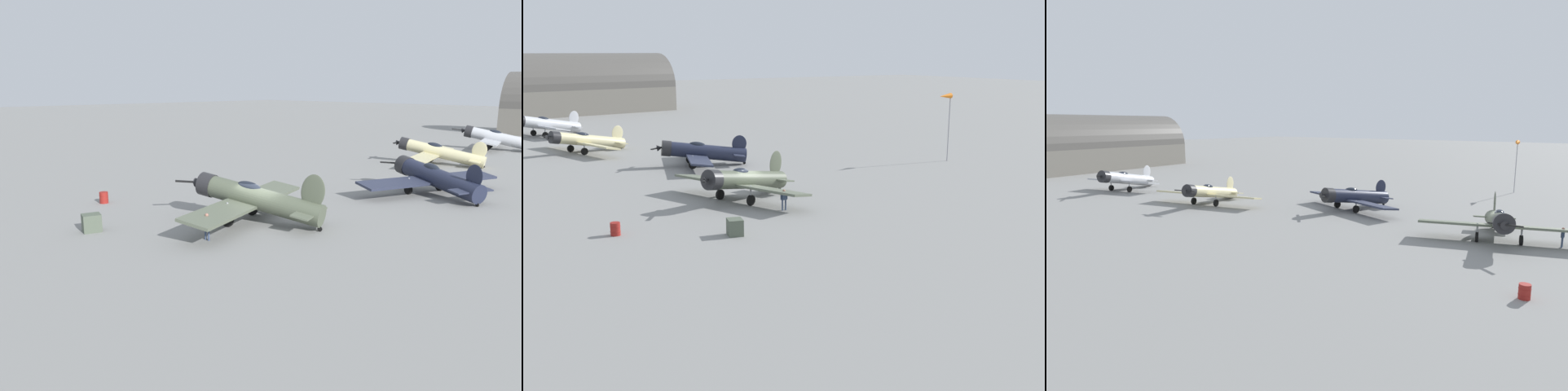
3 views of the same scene
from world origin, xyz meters
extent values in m
plane|color=gray|center=(0.00, 0.00, 0.00)|extent=(400.00, 400.00, 0.00)
cylinder|color=#4C5442|center=(0.00, 0.00, 1.54)|extent=(8.33, 4.07, 2.63)
cylinder|color=#232326|center=(-3.69, -1.28, 2.14)|extent=(1.56, 1.81, 1.64)
cone|color=#232326|center=(-4.30, -1.50, 2.24)|extent=(0.81, 0.81, 0.71)
cube|color=black|center=(-4.44, -1.55, 2.24)|extent=(1.49, 2.66, 0.44)
ellipsoid|color=black|center=(-0.78, -0.27, 2.27)|extent=(1.93, 1.30, 0.93)
cube|color=#565E4C|center=(-0.93, -0.32, 1.31)|extent=(6.03, 12.34, 0.49)
ellipsoid|color=#4C5442|center=(3.26, 1.13, 2.36)|extent=(1.74, 0.71, 2.32)
cube|color=#565E4C|center=(3.07, 1.07, 1.13)|extent=(2.16, 3.57, 0.26)
cylinder|color=#999BA0|center=(-0.87, -2.00, 0.96)|extent=(0.14, 0.14, 1.12)
cylinder|color=black|center=(-0.87, -2.00, 0.40)|extent=(0.82, 0.45, 0.80)
cylinder|color=#999BA0|center=(-1.92, 1.03, 0.96)|extent=(0.14, 0.14, 1.12)
cylinder|color=black|center=(-1.92, 1.03, 0.40)|extent=(0.82, 0.45, 0.80)
cylinder|color=black|center=(3.72, 1.30, 0.14)|extent=(0.30, 0.19, 0.28)
cylinder|color=#1E2338|center=(3.83, 15.57, 1.40)|extent=(8.34, 4.15, 2.45)
cylinder|color=#232326|center=(0.14, 16.87, 1.88)|extent=(1.55, 1.84, 1.67)
cone|color=#232326|center=(-0.47, 17.08, 1.96)|extent=(0.81, 0.83, 0.72)
cube|color=black|center=(-0.61, 17.13, 1.96)|extent=(2.42, 2.43, 0.29)
ellipsoid|color=black|center=(3.05, 15.84, 2.12)|extent=(1.92, 1.31, 0.88)
cube|color=#282D42|center=(2.90, 15.89, 1.12)|extent=(6.21, 12.74, 0.43)
ellipsoid|color=#1E2338|center=(7.08, 14.42, 2.13)|extent=(1.64, 0.68, 1.90)
cube|color=#282D42|center=(6.89, 14.49, 1.08)|extent=(2.17, 3.57, 0.23)
cylinder|color=#999BA0|center=(1.89, 14.52, 0.86)|extent=(0.14, 0.14, 0.93)
cylinder|color=black|center=(1.89, 14.52, 0.40)|extent=(0.82, 0.45, 0.80)
cylinder|color=#999BA0|center=(2.98, 17.59, 0.86)|extent=(0.14, 0.14, 0.93)
cylinder|color=black|center=(2.98, 17.59, 0.40)|extent=(0.82, 0.45, 0.80)
cylinder|color=black|center=(7.55, 14.25, 0.14)|extent=(0.30, 0.19, 0.28)
cylinder|color=beige|center=(-3.51, 30.92, 1.33)|extent=(8.97, 3.42, 2.80)
cylinder|color=#232326|center=(-7.60, 29.90, 2.07)|extent=(1.43, 1.62, 1.53)
cone|color=#232326|center=(-8.23, 29.74, 2.19)|extent=(0.76, 0.72, 0.67)
cube|color=black|center=(-8.37, 29.70, 2.19)|extent=(0.75, 2.63, 0.15)
ellipsoid|color=black|center=(-4.36, 30.71, 2.03)|extent=(1.92, 1.17, 0.96)
cube|color=#C6BC89|center=(-4.54, 30.67, 1.16)|extent=(5.00, 13.50, 0.48)
ellipsoid|color=beige|center=(0.09, 31.83, 1.84)|extent=(1.77, 0.55, 2.05)
cube|color=#C6BC89|center=(-0.10, 31.78, 0.77)|extent=(1.90, 3.57, 0.29)
cylinder|color=#999BA0|center=(-4.67, 29.04, 0.89)|extent=(0.14, 0.14, 0.98)
cylinder|color=black|center=(-4.67, 29.04, 0.40)|extent=(0.82, 0.39, 0.80)
cylinder|color=#999BA0|center=(-5.43, 32.03, 0.89)|extent=(0.14, 0.14, 0.98)
cylinder|color=black|center=(-5.43, 32.03, 0.40)|extent=(0.82, 0.39, 0.80)
cylinder|color=black|center=(0.61, 31.96, 0.14)|extent=(0.30, 0.17, 0.28)
cylinder|color=#B7BABF|center=(-3.94, 48.45, 1.56)|extent=(9.00, 3.82, 3.09)
cylinder|color=#232326|center=(-7.99, 47.33, 2.35)|extent=(1.57, 1.86, 1.74)
cone|color=#232326|center=(-8.62, 47.15, 2.47)|extent=(0.82, 0.82, 0.76)
cube|color=black|center=(-8.76, 47.11, 2.47)|extent=(1.84, 3.00, 0.57)
ellipsoid|color=black|center=(-4.79, 48.22, 2.35)|extent=(1.93, 1.21, 0.98)
cube|color=#ADAFB5|center=(-4.96, 48.17, 1.35)|extent=(4.94, 11.11, 0.57)
cylinder|color=#999BA0|center=(-5.03, 46.45, 1.00)|extent=(0.14, 0.14, 1.20)
cylinder|color=black|center=(-5.03, 46.45, 0.40)|extent=(0.82, 0.41, 0.80)
cylinder|color=#999BA0|center=(-5.91, 49.61, 1.00)|extent=(0.14, 0.14, 1.20)
cylinder|color=black|center=(-5.91, 49.61, 0.40)|extent=(0.82, 0.41, 0.80)
cylinder|color=#384766|center=(0.57, -4.59, 0.39)|extent=(0.11, 0.11, 0.78)
cylinder|color=#384766|center=(0.30, -4.59, 0.39)|extent=(0.11, 0.11, 0.78)
cube|color=#384766|center=(0.44, -4.59, 1.06)|extent=(0.42, 0.21, 0.55)
sphere|color=#9C6656|center=(0.44, -4.59, 1.45)|extent=(0.20, 0.20, 0.20)
cylinder|color=#384766|center=(0.70, -4.59, 1.07)|extent=(0.08, 0.08, 0.52)
cylinder|color=#384766|center=(0.18, -4.60, 1.07)|extent=(0.08, 0.08, 0.52)
cube|color=#4C5647|center=(-5.68, -8.46, 0.53)|extent=(1.18, 1.26, 1.06)
cylinder|color=maroon|center=(-12.06, -4.46, 0.42)|extent=(0.62, 0.62, 0.84)
torus|color=maroon|center=(-12.06, -4.46, 0.59)|extent=(0.66, 0.66, 0.04)
torus|color=maroon|center=(-12.06, -4.46, 0.25)|extent=(0.66, 0.66, 0.04)
camera|label=1|loc=(21.96, -21.14, 8.48)|focal=34.59mm
camera|label=2|loc=(-24.01, -43.15, 11.34)|focal=44.41mm
camera|label=3|loc=(-36.65, -8.65, 9.33)|focal=29.84mm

